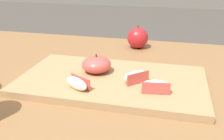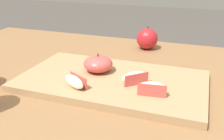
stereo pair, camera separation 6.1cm
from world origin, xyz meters
TOP-DOWN VIEW (x-y plane):
  - dining_table at (0.00, 0.00)m, footprint 1.33×0.76m
  - cutting_board at (-0.02, -0.03)m, footprint 0.44×0.25m
  - apple_half_skin_up at (-0.06, 0.00)m, footprint 0.07×0.07m
  - apple_wedge_front at (0.04, -0.04)m, footprint 0.06×0.06m
  - apple_wedge_left at (-0.08, -0.10)m, footprint 0.06×0.05m
  - apple_wedge_back at (0.09, -0.08)m, footprint 0.06×0.03m
  - whole_apple_crimson at (0.00, 0.28)m, footprint 0.07×0.07m

SIDE VIEW (x-z plane):
  - dining_table at x=0.00m, z-range 0.26..0.99m
  - cutting_board at x=-0.02m, z-range 0.73..0.75m
  - apple_wedge_front at x=0.04m, z-range 0.75..0.78m
  - apple_wedge_left at x=-0.08m, z-range 0.75..0.78m
  - apple_wedge_back at x=0.09m, z-range 0.75..0.78m
  - whole_apple_crimson at x=0.00m, z-range 0.73..0.81m
  - apple_half_skin_up at x=-0.06m, z-range 0.74..0.79m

